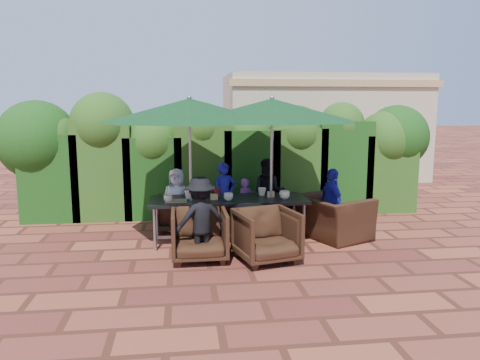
{
  "coord_description": "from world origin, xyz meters",
  "views": [
    {
      "loc": [
        -0.92,
        -7.44,
        2.32
      ],
      "look_at": [
        0.06,
        0.4,
        1.03
      ],
      "focal_mm": 35.0,
      "sensor_mm": 36.0,
      "label": 1
    }
  ],
  "objects": [
    {
      "name": "umbrella_right",
      "position": [
        0.57,
        0.23,
        2.21
      ],
      "size": [
        2.91,
        2.91,
        2.46
      ],
      "color": "gray",
      "rests_on": "ground"
    },
    {
      "name": "serving_tray",
      "position": [
        -1.03,
        0.08,
        0.76
      ],
      "size": [
        0.35,
        0.25,
        0.02
      ],
      "primitive_type": "cube",
      "color": "olive",
      "rests_on": "dining_table"
    },
    {
      "name": "chair_near_left",
      "position": [
        -0.69,
        -0.65,
        0.43
      ],
      "size": [
        0.83,
        0.78,
        0.85
      ],
      "primitive_type": "imported",
      "rotation": [
        0.0,
        0.0,
        0.01
      ],
      "color": "black",
      "rests_on": "ground"
    },
    {
      "name": "number_block_right",
      "position": [
        0.57,
        0.25,
        0.8
      ],
      "size": [
        0.12,
        0.06,
        0.1
      ],
      "primitive_type": "cube",
      "color": "tan",
      "rests_on": "dining_table"
    },
    {
      "name": "chair_end_right",
      "position": [
        1.67,
        0.21,
        0.5
      ],
      "size": [
        1.14,
        1.34,
        1.0
      ],
      "primitive_type": "imported",
      "rotation": [
        0.0,
        0.0,
        1.99
      ],
      "color": "black",
      "rests_on": "ground"
    },
    {
      "name": "ketchup_bottle",
      "position": [
        -0.37,
        0.3,
        0.83
      ],
      "size": [
        0.04,
        0.04,
        0.17
      ],
      "primitive_type": "cylinder",
      "color": "#B20C0A",
      "rests_on": "dining_table"
    },
    {
      "name": "pedestrian_b",
      "position": [
        2.37,
        4.44,
        0.78
      ],
      "size": [
        0.79,
        0.53,
        1.56
      ],
      "primitive_type": "imported",
      "rotation": [
        0.0,
        0.0,
        3.24
      ],
      "color": "#D44B86",
      "rests_on": "ground"
    },
    {
      "name": "child_left",
      "position": [
        -0.49,
        1.32,
        0.36
      ],
      "size": [
        0.31,
        0.28,
        0.73
      ],
      "primitive_type": "imported",
      "rotation": [
        0.0,
        0.0,
        -0.31
      ],
      "color": "#D44B86",
      "rests_on": "ground"
    },
    {
      "name": "pedestrian_a",
      "position": [
        1.59,
        4.3,
        0.77
      ],
      "size": [
        1.52,
        1.07,
        1.54
      ],
      "primitive_type": "imported",
      "rotation": [
        0.0,
        0.0,
        2.71
      ],
      "color": "#25882E",
      "rests_on": "ground"
    },
    {
      "name": "umbrella_left",
      "position": [
        -0.79,
        0.15,
        2.21
      ],
      "size": [
        2.83,
        2.83,
        2.46
      ],
      "color": "gray",
      "rests_on": "ground"
    },
    {
      "name": "cup_a",
      "position": [
        -1.16,
        0.08,
        0.81
      ],
      "size": [
        0.14,
        0.14,
        0.11
      ],
      "primitive_type": "imported",
      "color": "beige",
      "rests_on": "dining_table"
    },
    {
      "name": "dining_table",
      "position": [
        -0.16,
        0.22,
        0.68
      ],
      "size": [
        2.63,
        0.9,
        0.75
      ],
      "color": "black",
      "rests_on": "ground"
    },
    {
      "name": "cup_c",
      "position": [
        -0.17,
        0.07,
        0.81
      ],
      "size": [
        0.16,
        0.16,
        0.12
      ],
      "primitive_type": "imported",
      "color": "beige",
      "rests_on": "dining_table"
    },
    {
      "name": "adult_far_left",
      "position": [
        -1.03,
        1.1,
        0.58
      ],
      "size": [
        0.64,
        0.49,
        1.15
      ],
      "primitive_type": "imported",
      "rotation": [
        0.0,
        0.0,
        -0.29
      ],
      "color": "silver",
      "rests_on": "ground"
    },
    {
      "name": "chair_far_mid",
      "position": [
        -0.07,
        1.2,
        0.36
      ],
      "size": [
        0.85,
        0.82,
        0.73
      ],
      "primitive_type": "imported",
      "rotation": [
        0.0,
        0.0,
        2.9
      ],
      "color": "black",
      "rests_on": "ground"
    },
    {
      "name": "number_block_left",
      "position": [
        -0.4,
        0.14,
        0.8
      ],
      "size": [
        0.12,
        0.06,
        0.1
      ],
      "primitive_type": "cube",
      "color": "tan",
      "rests_on": "dining_table"
    },
    {
      "name": "cup_b",
      "position": [
        -0.82,
        0.28,
        0.82
      ],
      "size": [
        0.15,
        0.15,
        0.14
      ],
      "primitive_type": "imported",
      "color": "beige",
      "rests_on": "dining_table"
    },
    {
      "name": "adult_end_right",
      "position": [
        1.64,
        0.2,
        0.62
      ],
      "size": [
        0.47,
        0.77,
        1.23
      ],
      "primitive_type": "imported",
      "rotation": [
        0.0,
        0.0,
        1.73
      ],
      "color": "#201D9F",
      "rests_on": "ground"
    },
    {
      "name": "hedge_wall",
      "position": [
        -0.19,
        2.32,
        1.32
      ],
      "size": [
        9.1,
        1.6,
        2.56
      ],
      "color": "black",
      "rests_on": "ground"
    },
    {
      "name": "adult_far_mid",
      "position": [
        -0.13,
        1.17,
        0.62
      ],
      "size": [
        0.54,
        0.48,
        1.24
      ],
      "primitive_type": "imported",
      "rotation": [
        0.0,
        0.0,
        0.32
      ],
      "color": "#201D9F",
      "rests_on": "ground"
    },
    {
      "name": "building",
      "position": [
        3.5,
        6.99,
        1.61
      ],
      "size": [
        6.2,
        3.08,
        3.2
      ],
      "color": "#C5B292",
      "rests_on": "ground"
    },
    {
      "name": "pedestrian_c",
      "position": [
        3.43,
        4.3,
        0.96
      ],
      "size": [
        1.18,
        1.33,
        1.93
      ],
      "primitive_type": "imported",
      "rotation": [
        0.0,
        0.0,
        2.19
      ],
      "color": "gray",
      "rests_on": "ground"
    },
    {
      "name": "cup_d",
      "position": [
        0.45,
        0.41,
        0.82
      ],
      "size": [
        0.14,
        0.14,
        0.14
      ],
      "primitive_type": "imported",
      "color": "beige",
      "rests_on": "dining_table"
    },
    {
      "name": "sauce_bottle",
      "position": [
        -0.31,
        0.35,
        0.83
      ],
      "size": [
        0.04,
        0.04,
        0.17
      ],
      "primitive_type": "cylinder",
      "color": "#4C230C",
      "rests_on": "dining_table"
    },
    {
      "name": "chair_near_right",
      "position": [
        0.31,
        -0.84,
        0.43
      ],
      "size": [
        1.0,
        0.96,
        0.86
      ],
      "primitive_type": "imported",
      "rotation": [
        0.0,
        0.0,
        0.25
      ],
      "color": "black",
      "rests_on": "ground"
    },
    {
      "name": "adult_near_left",
      "position": [
        -0.67,
        -0.69,
        0.64
      ],
      "size": [
        0.89,
        0.59,
        1.27
      ],
      "primitive_type": "imported",
      "rotation": [
        0.0,
        0.0,
        3.44
      ],
      "color": "black",
      "rests_on": "ground"
    },
    {
      "name": "cup_e",
      "position": [
        0.77,
        0.07,
        0.82
      ],
      "size": [
        0.18,
        0.18,
        0.14
      ],
      "primitive_type": "imported",
      "color": "beige",
      "rests_on": "dining_table"
    },
    {
      "name": "child_right",
      "position": [
        0.28,
        1.27,
        0.46
      ],
      "size": [
        0.41,
        0.38,
        0.91
      ],
      "primitive_type": "imported",
      "rotation": [
        0.0,
        0.0,
        0.42
      ],
      "color": "#A450AE",
      "rests_on": "ground"
    },
    {
      "name": "ground",
      "position": [
        0.0,
        0.0,
        0.0
      ],
      "size": [
        80.0,
        80.0,
        0.0
      ],
      "primitive_type": "plane",
      "color": "brown",
      "rests_on": "ground"
    },
    {
      "name": "adult_far_right",
      "position": [
        0.7,
        1.12,
        0.65
      ],
      "size": [
        0.69,
        0.51,
        1.31
      ],
      "primitive_type": "imported",
      "rotation": [
        0.0,
        0.0,
        -0.21
      ],
      "color": "black",
      "rests_on": "ground"
    },
    {
      "name": "chair_far_right",
      "position": [
        0.76,
        1.05,
        0.34
      ],
      "size": [
        0.79,
        0.75,
        0.69
      ],
      "primitive_type": "imported",
      "rotation": [
        0.0,
        0.0,
        3.36
      ],
      "color": "black",
      "rests_on": "ground"
    },
    {
      "name": "chair_far_left",
      "position": [
        -1.06,
        1.06,
        0.36
      ],
      "size": [
        0.75,
        0.71,
        0.73
      ],
      "primitive_type": "imported",
      "rotation": [
        0.0,
        0.0,
        3.07
      ],
      "color": "black",
      "rests_on": "ground"
    }
  ]
}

